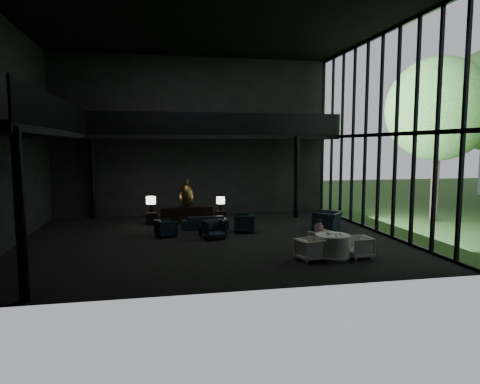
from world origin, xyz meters
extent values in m
cube|color=black|center=(0.00, 0.00, 0.00)|extent=(14.00, 12.00, 0.02)
cube|color=black|center=(0.00, 0.00, 8.00)|extent=(14.00, 12.00, 0.02)
cube|color=black|center=(0.00, 6.00, 4.00)|extent=(14.00, 0.04, 8.00)
cube|color=black|center=(0.00, -6.00, 4.00)|extent=(14.00, 0.04, 8.00)
cube|color=black|center=(-7.00, 0.00, 4.00)|extent=(0.04, 12.00, 8.00)
cube|color=black|center=(-6.00, 0.00, 4.00)|extent=(2.00, 12.00, 0.25)
cube|color=black|center=(1.00, 5.00, 4.00)|extent=(12.00, 2.00, 0.25)
cube|color=black|center=(-5.00, 0.00, 4.60)|extent=(0.06, 12.00, 1.00)
cube|color=black|center=(1.00, 4.00, 4.60)|extent=(12.00, 0.06, 1.00)
cylinder|color=black|center=(-5.00, -5.70, 2.00)|extent=(0.24, 0.24, 4.00)
cylinder|color=black|center=(-5.00, 5.70, 2.00)|extent=(0.24, 0.24, 4.00)
cylinder|color=black|center=(4.80, 4.00, 2.00)|extent=(0.24, 0.24, 4.00)
cylinder|color=#382D23|center=(11.00, 2.00, 2.45)|extent=(0.36, 0.36, 4.90)
sphere|color=#2B5E21|center=(11.00, 2.00, 5.25)|extent=(4.80, 4.80, 4.80)
cube|color=black|center=(-0.62, 3.59, 0.38)|extent=(2.37, 0.54, 0.75)
ellipsoid|color=#A0781E|center=(-0.62, 3.59, 1.29)|extent=(0.68, 0.68, 1.06)
cylinder|color=#A0781E|center=(-0.62, 3.59, 1.92)|extent=(0.23, 0.23, 0.22)
cube|color=black|center=(-2.22, 3.59, 0.27)|extent=(0.49, 0.49, 0.54)
cylinder|color=black|center=(-2.22, 3.71, 0.73)|extent=(0.13, 0.13, 0.37)
cylinder|color=white|center=(-2.22, 3.71, 1.08)|extent=(0.43, 0.43, 0.34)
cube|color=black|center=(0.98, 3.72, 0.25)|extent=(0.46, 0.46, 0.51)
cylinder|color=black|center=(0.98, 3.68, 0.68)|extent=(0.12, 0.12, 0.35)
cylinder|color=white|center=(0.98, 3.68, 1.01)|extent=(0.40, 0.40, 0.32)
imported|color=black|center=(0.06, 2.14, 0.37)|extent=(1.92, 0.67, 0.74)
imported|color=black|center=(-1.63, 0.78, 0.36)|extent=(0.84, 0.87, 0.71)
imported|color=black|center=(1.56, 1.03, 0.46)|extent=(1.01, 1.05, 0.91)
imported|color=black|center=(0.17, 0.01, 0.40)|extent=(0.94, 0.90, 0.81)
imported|color=black|center=(5.16, 0.88, 0.57)|extent=(1.49, 1.54, 1.14)
cube|color=black|center=(0.13, 0.92, 0.18)|extent=(0.98, 0.98, 0.37)
cylinder|color=white|center=(3.50, -3.47, 0.38)|extent=(1.09, 1.09, 0.75)
cone|color=white|center=(3.50, -3.47, 0.05)|extent=(1.23, 1.23, 0.10)
imported|color=silver|center=(3.58, -2.41, 0.34)|extent=(0.82, 0.79, 0.69)
imported|color=beige|center=(4.35, -3.60, 0.36)|extent=(0.70, 0.74, 0.73)
imported|color=beige|center=(2.69, -3.61, 0.37)|extent=(0.82, 0.86, 0.73)
cylinder|color=#CA7CA7|center=(3.43, -2.47, 0.66)|extent=(0.29, 0.29, 0.42)
sphere|color=#D8A884|center=(3.43, -2.47, 0.97)|extent=(0.21, 0.21, 0.21)
ellipsoid|color=black|center=(3.43, -2.47, 1.00)|extent=(0.22, 0.22, 0.15)
cylinder|color=white|center=(3.34, -3.68, 0.76)|extent=(0.28, 0.28, 0.01)
cylinder|color=white|center=(3.64, -3.25, 0.76)|extent=(0.27, 0.27, 0.02)
cylinder|color=white|center=(3.75, -3.62, 0.76)|extent=(0.17, 0.17, 0.01)
cylinder|color=white|center=(3.71, -3.54, 0.79)|extent=(0.09, 0.09, 0.05)
ellipsoid|color=white|center=(3.39, -3.38, 0.79)|extent=(0.16, 0.16, 0.08)
cylinder|color=#99999E|center=(3.48, -3.74, 0.78)|extent=(0.07, 0.07, 0.07)
camera|label=1|loc=(-1.99, -15.99, 3.59)|focal=32.00mm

